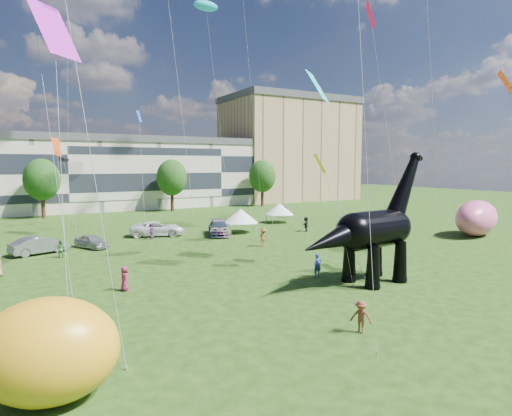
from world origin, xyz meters
TOP-DOWN VIEW (x-y plane):
  - ground at (0.00, 0.00)m, footprint 220.00×220.00m
  - terrace_row at (-8.00, 62.00)m, footprint 78.00×11.00m
  - apartment_block at (40.00, 65.00)m, footprint 28.00×18.00m
  - tree_mid_left at (-12.00, 53.00)m, footprint 5.20×5.20m
  - tree_mid_right at (8.00, 53.00)m, footprint 5.20×5.20m
  - tree_far_right at (26.00, 53.00)m, footprint 5.20×5.20m
  - dinosaur_sculpture at (5.43, 2.94)m, footprint 11.42×3.41m
  - car_silver at (-9.29, 25.03)m, footprint 3.17×4.21m
  - car_grey at (-13.84, 24.51)m, footprint 5.16×3.20m
  - car_white at (-1.68, 28.90)m, footprint 6.59×4.56m
  - car_dark at (4.63, 26.07)m, footprint 4.12×6.05m
  - gazebo_near at (7.63, 26.43)m, footprint 4.91×4.91m
  - gazebo_far at (16.29, 31.56)m, footprint 4.69×4.69m
  - inflatable_pink at (29.93, 11.42)m, footprint 8.99×6.60m
  - inflatable_yellow at (-14.66, -2.65)m, footprint 5.62×4.94m
  - visitors at (-2.17, 17.74)m, footprint 50.55×39.98m

SIDE VIEW (x-z plane):
  - ground at x=0.00m, z-range 0.00..0.00m
  - car_silver at x=-9.29m, z-range 0.00..1.34m
  - car_grey at x=-13.84m, z-range 0.00..1.60m
  - car_dark at x=4.63m, z-range 0.00..1.63m
  - car_white at x=-1.68m, z-range 0.00..1.67m
  - visitors at x=-2.17m, z-range -0.06..1.79m
  - inflatable_yellow at x=-14.66m, z-range 0.00..3.61m
  - gazebo_far at x=16.29m, z-range 0.55..3.25m
  - gazebo_near at x=7.63m, z-range 0.57..3.39m
  - inflatable_pink at x=29.93m, z-range 0.00..4.04m
  - dinosaur_sculpture at x=5.43m, z-range -1.14..8.17m
  - terrace_row at x=-8.00m, z-range 0.00..12.00m
  - tree_mid_left at x=-12.00m, z-range 1.57..11.01m
  - tree_mid_right at x=8.00m, z-range 1.57..11.01m
  - tree_far_right at x=26.00m, z-range 1.57..11.01m
  - apartment_block at x=40.00m, z-range 0.00..22.00m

